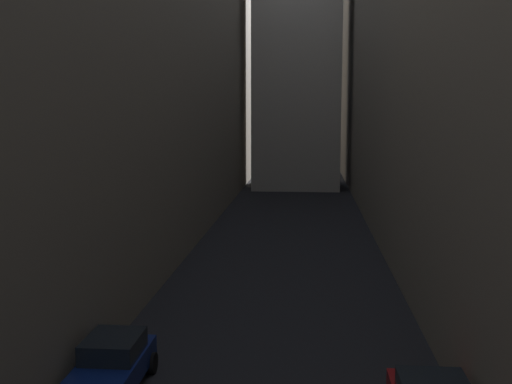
% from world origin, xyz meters
% --- Properties ---
extents(ground_plane, '(264.00, 264.00, 0.00)m').
position_xyz_m(ground_plane, '(0.00, 48.00, 0.00)').
color(ground_plane, black).
extents(building_block_left, '(15.40, 108.00, 22.83)m').
position_xyz_m(building_block_left, '(-13.20, 50.00, 11.42)').
color(building_block_left, '#756B5B').
rests_on(building_block_left, ground).
extents(building_block_right, '(14.09, 108.00, 24.21)m').
position_xyz_m(building_block_right, '(12.54, 50.00, 12.10)').
color(building_block_right, '#756B5B').
rests_on(building_block_right, ground).
extents(parked_car_left_far, '(1.91, 3.92, 1.60)m').
position_xyz_m(parked_car_left_far, '(-4.40, 24.83, 0.82)').
color(parked_car_left_far, navy).
rests_on(parked_car_left_far, ground).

